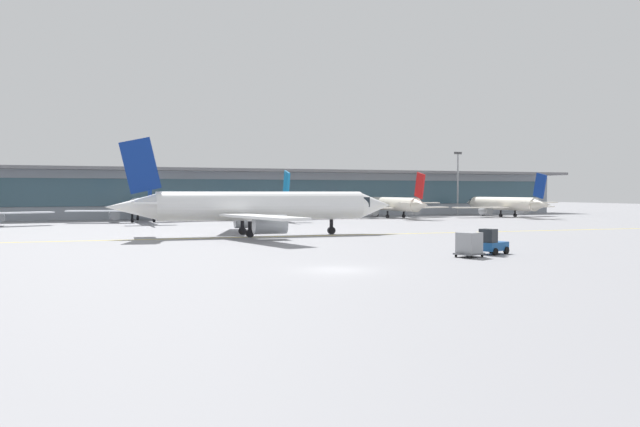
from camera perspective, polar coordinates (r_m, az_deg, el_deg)
ground_plane at (r=41.39m, az=1.53°, el=-5.13°), size 400.00×400.00×0.00m
taxiway_centreline_stripe at (r=71.59m, az=-4.76°, el=-2.11°), size 109.82×7.01×0.01m
terminal_concourse at (r=125.86m, az=-13.90°, el=1.86°), size 185.59×11.00×9.60m
gate_airplane_2 at (r=109.99m, az=-15.79°, el=0.61°), size 24.27×26.05×8.64m
gate_airplane_3 at (r=113.96m, az=-4.57°, el=0.73°), size 24.27×26.04×8.64m
gate_airplane_4 at (r=123.45m, az=6.61°, el=0.82°), size 24.27×26.01×8.64m
gate_airplane_5 at (r=132.22m, az=16.33°, el=0.83°), size 24.27×26.03×8.64m
taxiing_regional_jet at (r=73.25m, az=-5.54°, el=0.59°), size 33.56×31.16×11.12m
baggage_tug at (r=53.35m, az=15.28°, el=-2.63°), size 2.94×2.36×2.10m
cargo_dolly_lead at (r=50.61m, az=13.35°, el=-2.68°), size 2.55×2.27×1.94m
apron_light_mast_1 at (r=139.95m, az=12.36°, el=2.95°), size 1.80×0.36×13.69m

